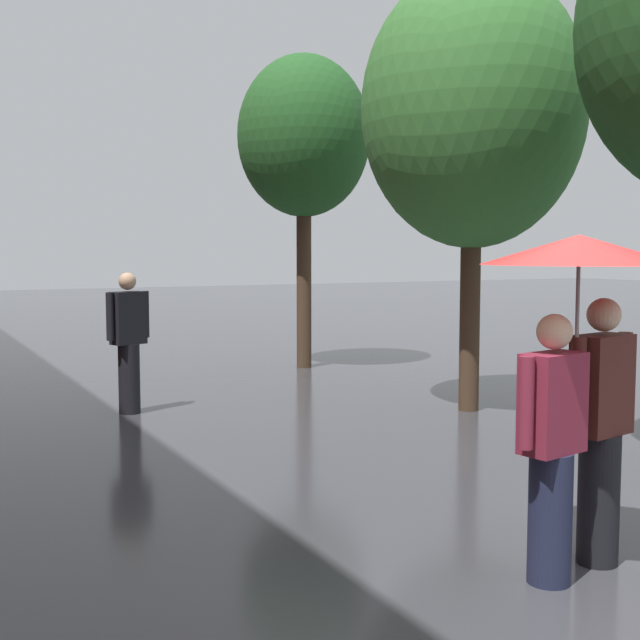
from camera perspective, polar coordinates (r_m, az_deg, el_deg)
The scene contains 5 objects.
ground_plane at distance 5.06m, azimuth 17.88°, elevation -18.57°, with size 80.00×80.00×0.00m, color #38383D.
street_tree_1 at distance 10.47m, azimuth 10.49°, elevation 14.05°, with size 2.71×2.71×5.37m.
street_tree_2 at distance 14.04m, azimuth -1.13°, elevation 12.42°, with size 2.20×2.20×5.20m.
couple_under_umbrella at distance 5.25m, azimuth 17.36°, elevation -1.65°, with size 1.18×1.18×2.08m.
pedestrian_walking_midground at distance 10.29m, azimuth -13.05°, elevation -1.47°, with size 0.56×0.34×1.72m.
Camera 1 is at (-3.34, -3.23, 1.99)m, focal length 46.46 mm.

